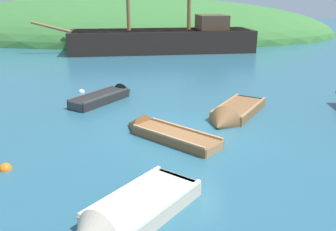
# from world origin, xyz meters

# --- Properties ---
(ground_plane) EXTENTS (120.00, 120.00, 0.00)m
(ground_plane) POSITION_xyz_m (0.00, 0.00, 0.00)
(ground_plane) COLOR #285B70
(shore_hill) EXTENTS (48.46, 26.73, 8.19)m
(shore_hill) POSITION_xyz_m (-8.80, 31.33, 0.00)
(shore_hill) COLOR #387033
(shore_hill) RESTS_ON ground
(sailing_ship) EXTENTS (16.87, 6.55, 12.32)m
(sailing_ship) POSITION_xyz_m (-2.18, 17.67, 0.62)
(sailing_ship) COLOR black
(sailing_ship) RESTS_ON ground
(rowboat_far) EXTENTS (2.67, 3.80, 1.16)m
(rowboat_far) POSITION_xyz_m (1.70, 1.79, 0.09)
(rowboat_far) COLOR brown
(rowboat_far) RESTS_ON ground
(rowboat_center) EXTENTS (2.45, 3.51, 0.87)m
(rowboat_center) POSITION_xyz_m (-3.50, 3.80, 0.12)
(rowboat_center) COLOR black
(rowboat_center) RESTS_ON ground
(rowboat_portside) EXTENTS (2.75, 3.38, 1.17)m
(rowboat_portside) POSITION_xyz_m (-1.09, -5.03, 0.11)
(rowboat_portside) COLOR beige
(rowboat_portside) RESTS_ON ground
(rowboat_outer_right) EXTENTS (3.50, 2.95, 0.93)m
(rowboat_outer_right) POSITION_xyz_m (-0.79, -0.22, 0.08)
(rowboat_outer_right) COLOR brown
(rowboat_outer_right) RESTS_ON ground
(buoy_white) EXTENTS (0.29, 0.29, 0.29)m
(buoy_white) POSITION_xyz_m (-5.02, 5.01, 0.00)
(buoy_white) COLOR white
(buoy_white) RESTS_ON ground
(buoy_orange) EXTENTS (0.34, 0.34, 0.34)m
(buoy_orange) POSITION_xyz_m (-4.70, -2.86, 0.00)
(buoy_orange) COLOR orange
(buoy_orange) RESTS_ON ground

